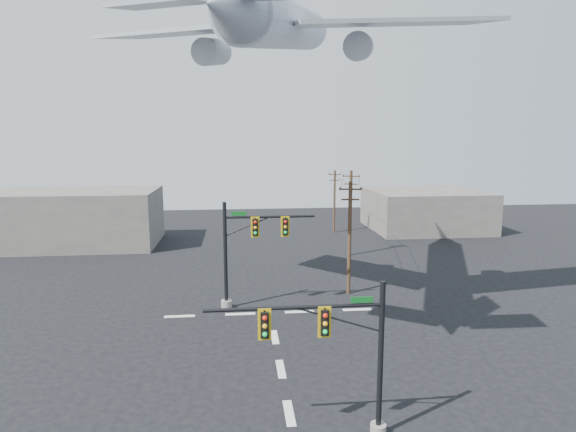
{
  "coord_description": "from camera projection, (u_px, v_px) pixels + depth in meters",
  "views": [
    {
      "loc": [
        -2.05,
        -18.9,
        11.72
      ],
      "look_at": [
        0.48,
        5.0,
        7.77
      ],
      "focal_mm": 30.0,
      "sensor_mm": 36.0,
      "label": 1
    }
  ],
  "objects": [
    {
      "name": "lane_markings",
      "position": [
        279.0,
        357.0,
        25.89
      ],
      "size": [
        14.0,
        21.2,
        0.01
      ],
      "color": "silver",
      "rests_on": "ground"
    },
    {
      "name": "signal_mast_near",
      "position": [
        343.0,
        356.0,
        18.41
      ],
      "size": [
        7.07,
        0.7,
        6.34
      ],
      "color": "gray",
      "rests_on": "ground"
    },
    {
      "name": "signal_mast_far",
      "position": [
        245.0,
        252.0,
        32.9
      ],
      "size": [
        6.51,
        0.82,
        7.42
      ],
      "color": "gray",
      "rests_on": "ground"
    },
    {
      "name": "utility_pole_b",
      "position": [
        350.0,
        211.0,
        47.59
      ],
      "size": [
        1.63,
        0.78,
        8.51
      ],
      "rotation": [
        0.0,
        0.0,
        -0.4
      ],
      "color": "#47331E",
      "rests_on": "ground"
    },
    {
      "name": "utility_pole_c",
      "position": [
        334.0,
        200.0,
        59.36
      ],
      "size": [
        1.55,
        0.53,
        7.72
      ],
      "rotation": [
        0.0,
        0.0,
        -0.28
      ],
      "color": "#47331E",
      "rests_on": "ground"
    },
    {
      "name": "airliner",
      "position": [
        284.0,
        25.0,
        30.19
      ],
      "size": [
        25.23,
        27.23,
        7.35
      ],
      "rotation": [
        0.0,
        -0.16,
        1.26
      ],
      "color": "#B5BCC2"
    },
    {
      "name": "building_right",
      "position": [
        426.0,
        210.0,
        61.79
      ],
      "size": [
        14.0,
        12.0,
        5.0
      ],
      "primitive_type": "cube",
      "color": "slate",
      "rests_on": "ground"
    },
    {
      "name": "ground",
      "position": [
        289.0,
        413.0,
        20.65
      ],
      "size": [
        120.0,
        120.0,
        0.0
      ],
      "primitive_type": "plane",
      "color": "black",
      "rests_on": "ground"
    },
    {
      "name": "power_lines",
      "position": [
        346.0,
        179.0,
        46.98
      ],
      "size": [
        5.14,
        23.58,
        0.41
      ],
      "color": "black"
    },
    {
      "name": "building_left",
      "position": [
        73.0,
        218.0,
        52.44
      ],
      "size": [
        18.0,
        10.0,
        6.0
      ],
      "primitive_type": "cube",
      "color": "slate",
      "rests_on": "ground"
    },
    {
      "name": "utility_pole_a",
      "position": [
        350.0,
        236.0,
        35.78
      ],
      "size": [
        1.7,
        0.33,
        8.52
      ],
      "rotation": [
        0.0,
        0.0,
        -0.13
      ],
      "color": "#47331E",
      "rests_on": "ground"
    }
  ]
}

